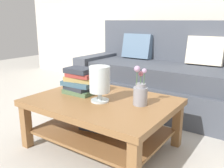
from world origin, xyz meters
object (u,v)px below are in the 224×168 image
at_px(couch, 164,79).
at_px(glass_hurricane_vase, 100,81).
at_px(book_stack_main, 80,81).
at_px(coffee_table, 102,112).
at_px(flower_pitcher, 140,93).

xyz_separation_m(couch, glass_hurricane_vase, (-0.03, -1.27, 0.23)).
height_order(couch, glass_hurricane_vase, couch).
relative_size(couch, book_stack_main, 6.36).
height_order(coffee_table, book_stack_main, book_stack_main).
relative_size(coffee_table, book_stack_main, 3.59).
bearing_deg(glass_hurricane_vase, book_stack_main, 163.61).
height_order(book_stack_main, flower_pitcher, flower_pitcher).
bearing_deg(glass_hurricane_vase, flower_pitcher, 19.80).
distance_m(coffee_table, flower_pitcher, 0.39).
bearing_deg(glass_hurricane_vase, couch, 88.74).
relative_size(book_stack_main, glass_hurricane_vase, 1.12).
bearing_deg(coffee_table, couch, 87.81).
bearing_deg(book_stack_main, coffee_table, -7.75).
xyz_separation_m(coffee_table, glass_hurricane_vase, (0.02, -0.05, 0.28)).
bearing_deg(coffee_table, glass_hurricane_vase, -68.40).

